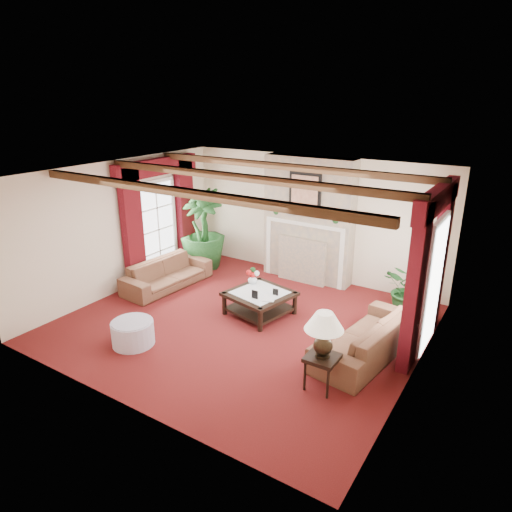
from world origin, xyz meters
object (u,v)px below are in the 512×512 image
Objects in this scene: sofa_left at (167,269)px; potted_palm at (203,246)px; sofa_right at (367,330)px; ottoman at (133,333)px; side_table at (321,372)px; coffee_table at (260,303)px.

potted_palm reaches higher than sofa_left.
sofa_left is 4.54m from sofa_right.
potted_palm reaches higher than ottoman.
side_table is at bearing -104.85° from sofa_left.
side_table is at bearing -2.77° from sofa_right.
sofa_left is 4.56m from side_table.
sofa_left is at bearing -168.93° from coffee_table.
potted_palm is at bearing 7.94° from sofa_left.
sofa_right is at bearing -89.70° from sofa_left.
coffee_table is 2.37m from ottoman.
ottoman is at bearing -54.01° from sofa_right.
potted_palm is at bearing -101.69° from sofa_right.
sofa_left reaches higher than coffee_table.
potted_palm is 2.86× the size of ottoman.
sofa_right is 4.91m from potted_palm.
sofa_left is 2.37m from coffee_table.
sofa_right is 1.21m from side_table.
potted_palm is 5.24m from side_table.
sofa_right is at bearing 27.61° from ottoman.
sofa_right is at bearing 4.47° from coffee_table.
sofa_left is at bearing 160.61° from side_table.
sofa_right reaches higher than sofa_left.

